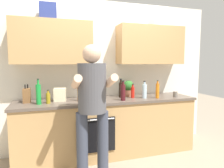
# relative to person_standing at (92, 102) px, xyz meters

# --- Properties ---
(ground_plane) EXTENTS (12.00, 12.00, 0.00)m
(ground_plane) POSITION_rel_person_standing_xyz_m (0.40, 0.66, -1.00)
(ground_plane) COLOR gray
(back_wall_unit) EXTENTS (4.00, 0.38, 2.50)m
(back_wall_unit) POSITION_rel_person_standing_xyz_m (0.40, 0.94, 0.50)
(back_wall_unit) COLOR silver
(back_wall_unit) RESTS_ON ground
(counter) EXTENTS (2.84, 0.67, 0.90)m
(counter) POSITION_rel_person_standing_xyz_m (0.40, 0.66, -0.55)
(counter) COLOR tan
(counter) RESTS_ON ground
(person_standing) EXTENTS (0.49, 0.45, 1.69)m
(person_standing) POSITION_rel_person_standing_xyz_m (0.00, 0.00, 0.00)
(person_standing) COLOR #383D4C
(person_standing) RESTS_ON ground
(bottle_wine) EXTENTS (0.07, 0.07, 0.30)m
(bottle_wine) POSITION_rel_person_standing_xyz_m (0.58, 0.49, 0.03)
(bottle_wine) COLOR #471419
(bottle_wine) RESTS_ON counter
(bottle_syrup) EXTENTS (0.06, 0.06, 0.31)m
(bottle_syrup) POSITION_rel_person_standing_xyz_m (-0.06, 0.65, 0.02)
(bottle_syrup) COLOR #8C4C14
(bottle_syrup) RESTS_ON counter
(bottle_water) EXTENTS (0.08, 0.08, 0.28)m
(bottle_water) POSITION_rel_person_standing_xyz_m (0.98, 0.57, 0.02)
(bottle_water) COLOR silver
(bottle_water) RESTS_ON counter
(bottle_soy) EXTENTS (0.06, 0.06, 0.31)m
(bottle_soy) POSITION_rel_person_standing_xyz_m (0.64, 0.76, 0.03)
(bottle_soy) COLOR black
(bottle_soy) RESTS_ON counter
(bottle_hotsauce) EXTENTS (0.06, 0.06, 0.23)m
(bottle_hotsauce) POSITION_rel_person_standing_xyz_m (0.82, 0.66, -0.00)
(bottle_hotsauce) COLOR red
(bottle_hotsauce) RESTS_ON counter
(bottle_oil) EXTENTS (0.06, 0.06, 0.19)m
(bottle_oil) POSITION_rel_person_standing_xyz_m (-0.51, 0.60, -0.02)
(bottle_oil) COLOR olive
(bottle_oil) RESTS_ON counter
(bottle_soda) EXTENTS (0.07, 0.07, 0.36)m
(bottle_soda) POSITION_rel_person_standing_xyz_m (-0.63, 0.57, 0.05)
(bottle_soda) COLOR #198C33
(bottle_soda) RESTS_ON counter
(bottle_juice) EXTENTS (0.06, 0.06, 0.29)m
(bottle_juice) POSITION_rel_person_standing_xyz_m (1.18, 0.51, 0.02)
(bottle_juice) COLOR orange
(bottle_juice) RESTS_ON counter
(cup_stoneware) EXTENTS (0.07, 0.07, 0.09)m
(cup_stoneware) POSITION_rel_person_standing_xyz_m (1.53, 0.53, -0.05)
(cup_stoneware) COLOR slate
(cup_stoneware) RESTS_ON counter
(knife_block) EXTENTS (0.10, 0.14, 0.27)m
(knife_block) POSITION_rel_person_standing_xyz_m (-0.80, 0.75, 0.00)
(knife_block) COLOR brown
(knife_block) RESTS_ON counter
(potted_herb) EXTENTS (0.18, 0.18, 0.27)m
(potted_herb) POSITION_rel_person_standing_xyz_m (0.80, 0.82, 0.05)
(potted_herb) COLOR #9E6647
(potted_herb) RESTS_ON counter
(grocery_bag_rice) EXTENTS (0.19, 0.18, 0.19)m
(grocery_bag_rice) POSITION_rel_person_standing_xyz_m (-0.34, 0.73, -0.00)
(grocery_bag_rice) COLOR beige
(grocery_bag_rice) RESTS_ON counter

